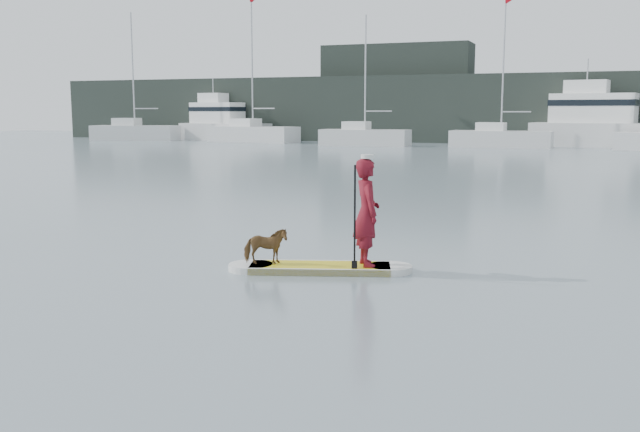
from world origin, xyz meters
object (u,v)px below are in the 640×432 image
(dog, at_px, (266,246))
(motor_yacht_a, at_px, (601,122))
(paddler, at_px, (367,212))
(sailboat_a, at_px, (134,131))
(sailboat_b, at_px, (252,132))
(sailboat_d, at_px, (500,137))
(sailboat_c, at_px, (364,136))
(paddleboard, at_px, (320,268))
(motor_yacht_b, at_px, (221,123))

(dog, distance_m, motor_yacht_a, 49.97)
(paddler, height_order, motor_yacht_a, motor_yacht_a)
(dog, height_order, sailboat_a, sailboat_a)
(sailboat_a, relative_size, sailboat_b, 0.93)
(paddler, distance_m, sailboat_d, 45.57)
(sailboat_b, relative_size, sailboat_d, 1.14)
(sailboat_a, relative_size, sailboat_d, 1.06)
(sailboat_c, height_order, sailboat_d, sailboat_d)
(paddleboard, xyz_separation_m, sailboat_b, (-24.90, 47.47, 0.84))
(sailboat_d, bearing_deg, sailboat_b, 177.95)
(paddler, relative_size, sailboat_d, 0.17)
(sailboat_c, relative_size, motor_yacht_a, 0.88)
(sailboat_c, distance_m, motor_yacht_a, 18.76)
(sailboat_a, height_order, motor_yacht_b, sailboat_a)
(sailboat_d, distance_m, motor_yacht_a, 8.25)
(motor_yacht_b, bearing_deg, paddler, -48.56)
(dog, height_order, sailboat_c, sailboat_c)
(sailboat_b, xyz_separation_m, motor_yacht_a, (29.76, 1.84, 1.04))
(paddler, relative_size, sailboat_a, 0.16)
(paddleboard, xyz_separation_m, sailboat_a, (-37.37, 46.89, 0.79))
(sailboat_b, distance_m, motor_yacht_a, 29.84)
(sailboat_b, distance_m, sailboat_d, 22.50)
(sailboat_a, height_order, motor_yacht_a, sailboat_a)
(paddleboard, relative_size, sailboat_a, 0.26)
(paddler, height_order, sailboat_d, sailboat_d)
(motor_yacht_a, bearing_deg, sailboat_b, -167.09)
(paddler, xyz_separation_m, sailboat_a, (-38.16, 46.64, -0.22))
(paddler, distance_m, sailboat_c, 46.59)
(paddler, xyz_separation_m, sailboat_c, (-14.07, 44.41, -0.29))
(paddler, relative_size, sailboat_c, 0.18)
(sailboat_a, height_order, sailboat_c, sailboat_a)
(sailboat_c, height_order, motor_yacht_b, sailboat_c)
(dog, height_order, sailboat_d, sailboat_d)
(paddleboard, height_order, sailboat_a, sailboat_a)
(sailboat_a, distance_m, sailboat_b, 12.48)
(paddler, bearing_deg, sailboat_a, 7.14)
(paddleboard, relative_size, dog, 4.11)
(paddler, relative_size, motor_yacht_a, 0.16)
(sailboat_b, height_order, motor_yacht_a, sailboat_b)
(paddleboard, height_order, motor_yacht_b, motor_yacht_b)
(sailboat_a, xyz_separation_m, sailboat_b, (12.47, 0.58, 0.05))
(dog, distance_m, sailboat_b, 53.45)
(dog, distance_m, sailboat_a, 59.62)
(sailboat_d, bearing_deg, dog, -85.65)
(dog, relative_size, motor_yacht_a, 0.06)
(paddler, distance_m, motor_yacht_b, 58.16)
(paddler, bearing_deg, motor_yacht_b, -0.82)
(paddleboard, bearing_deg, sailboat_d, 75.27)
(sailboat_d, height_order, motor_yacht_b, sailboat_d)
(sailboat_a, xyz_separation_m, sailboat_d, (34.90, -1.18, -0.03))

